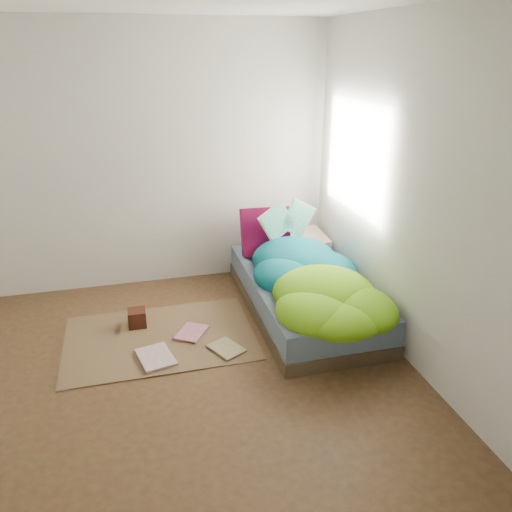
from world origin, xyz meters
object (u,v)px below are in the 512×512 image
at_px(open_book, 288,210).
at_px(floor_book_a, 140,362).
at_px(bed, 304,294).
at_px(wooden_box, 137,318).
at_px(floor_book_b, 180,331).
at_px(pillow_magenta, 265,231).

relative_size(open_book, floor_book_a, 1.47).
xyz_separation_m(open_book, floor_book_a, (-1.55, -1.04, -0.81)).
bearing_deg(open_book, floor_book_a, -159.30).
relative_size(bed, wooden_box, 12.91).
xyz_separation_m(wooden_box, floor_book_b, (0.36, -0.21, -0.06)).
bearing_deg(pillow_magenta, floor_book_b, -137.59).
bearing_deg(floor_book_a, bed, 5.59).
bearing_deg(pillow_magenta, bed, -69.72).
relative_size(floor_book_a, floor_book_b, 1.20).
distance_m(open_book, floor_book_a, 2.04).
relative_size(open_book, floor_book_b, 1.76).
relative_size(pillow_magenta, floor_book_a, 1.40).
distance_m(bed, open_book, 0.85).
distance_m(bed, floor_book_a, 1.64).
xyz_separation_m(pillow_magenta, open_book, (0.19, -0.14, 0.25)).
bearing_deg(floor_book_a, open_book, 20.88).
relative_size(bed, floor_book_b, 6.86).
bearing_deg(wooden_box, floor_book_a, -90.60).
relative_size(wooden_box, floor_book_a, 0.44).
height_order(pillow_magenta, floor_book_b, pillow_magenta).
xyz_separation_m(bed, floor_book_b, (-1.19, -0.13, -0.14)).
height_order(wooden_box, floor_book_a, wooden_box).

